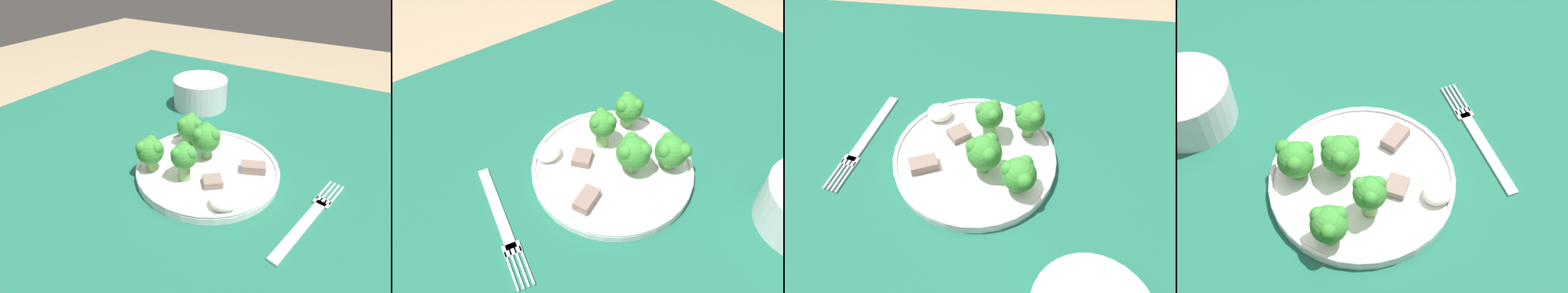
# 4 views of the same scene
# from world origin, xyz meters

# --- Properties ---
(table) EXTENTS (1.13, 1.01, 0.72)m
(table) POSITION_xyz_m (0.00, 0.00, 0.63)
(table) COLOR #195642
(table) RESTS_ON ground_plane
(dinner_plate) EXTENTS (0.25, 0.25, 0.02)m
(dinner_plate) POSITION_xyz_m (0.01, -0.07, 0.73)
(dinner_plate) COLOR white
(dinner_plate) RESTS_ON table
(fork) EXTENTS (0.06, 0.21, 0.00)m
(fork) POSITION_xyz_m (0.19, -0.09, 0.73)
(fork) COLOR silver
(fork) RESTS_ON table
(broccoli_floret_near_rim_left) EXTENTS (0.05, 0.05, 0.06)m
(broccoli_floret_near_rim_left) POSITION_xyz_m (-0.07, -0.12, 0.78)
(broccoli_floret_near_rim_left) COLOR #709E56
(broccoli_floret_near_rim_left) RESTS_ON dinner_plate
(broccoli_floret_center_left) EXTENTS (0.05, 0.05, 0.06)m
(broccoli_floret_center_left) POSITION_xyz_m (-0.06, -0.02, 0.77)
(broccoli_floret_center_left) COLOR #709E56
(broccoli_floret_center_left) RESTS_ON dinner_plate
(broccoli_floret_back_left) EXTENTS (0.05, 0.05, 0.07)m
(broccoli_floret_back_left) POSITION_xyz_m (-0.01, -0.04, 0.78)
(broccoli_floret_back_left) COLOR #709E56
(broccoli_floret_back_left) RESTS_ON dinner_plate
(broccoli_floret_front_left) EXTENTS (0.04, 0.04, 0.07)m
(broccoli_floret_front_left) POSITION_xyz_m (-0.01, -0.12, 0.78)
(broccoli_floret_front_left) COLOR #709E56
(broccoli_floret_front_left) RESTS_ON dinner_plate
(meat_slice_front_slice) EXTENTS (0.05, 0.04, 0.02)m
(meat_slice_front_slice) POSITION_xyz_m (0.08, -0.04, 0.74)
(meat_slice_front_slice) COLOR #756056
(meat_slice_front_slice) RESTS_ON dinner_plate
(meat_slice_middle_slice) EXTENTS (0.04, 0.04, 0.01)m
(meat_slice_middle_slice) POSITION_xyz_m (0.04, -0.11, 0.74)
(meat_slice_middle_slice) COLOR #756056
(meat_slice_middle_slice) RESTS_ON dinner_plate
(sauce_dollop) EXTENTS (0.04, 0.04, 0.02)m
(sauce_dollop) POSITION_xyz_m (0.08, -0.14, 0.75)
(sauce_dollop) COLOR silver
(sauce_dollop) RESTS_ON dinner_plate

